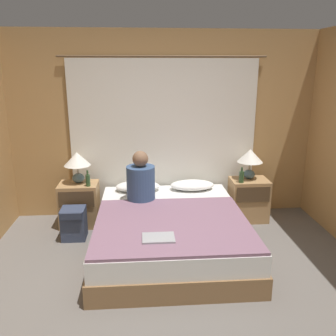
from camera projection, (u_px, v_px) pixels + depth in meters
The scene contains 16 objects.
ground_plane at pixel (179, 303), 3.16m from camera, with size 16.00×16.00×0.00m, color #66605B.
wall_back at pixel (163, 126), 4.85m from camera, with size 4.21×0.06×2.50m.
curtain_panel at pixel (164, 139), 4.83m from camera, with size 2.70×0.03×2.17m.
bed at pixel (170, 232), 4.04m from camera, with size 1.66×2.04×0.44m.
nightstand_left at pixel (80, 204), 4.67m from camera, with size 0.50×0.39×0.57m.
nightstand_right at pixel (248, 200), 4.83m from camera, with size 0.50×0.39×0.57m.
lamp_left at pixel (77, 161), 4.56m from camera, with size 0.34×0.34×0.41m.
lamp_right at pixel (250, 158), 4.72m from camera, with size 0.34×0.34×0.41m.
pillow_left at pixel (138, 186), 4.72m from camera, with size 0.59×0.33×0.12m.
pillow_right at pixel (192, 185), 4.77m from camera, with size 0.59×0.33×0.12m.
blanket_on_bed at pixel (172, 224), 3.70m from camera, with size 1.60×1.40×0.03m.
person_left_in_bed at pixel (141, 181), 4.31m from camera, with size 0.35×0.35×0.63m.
beer_bottle_on_left_stand at pixel (88, 180), 4.47m from camera, with size 0.06×0.06×0.21m.
beer_bottle_on_right_stand at pixel (241, 177), 4.62m from camera, with size 0.07×0.07×0.20m.
laptop_on_bed at pixel (158, 238), 3.34m from camera, with size 0.31×0.21×0.02m.
backpack_on_floor at pixel (74, 222), 4.30m from camera, with size 0.28×0.29×0.39m.
Camera 1 is at (-0.30, -2.69, 2.02)m, focal length 38.00 mm.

